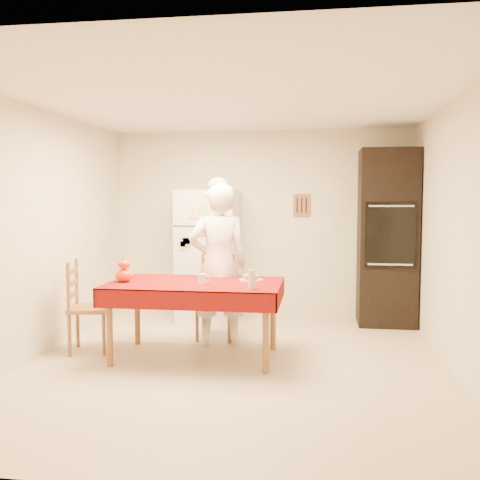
% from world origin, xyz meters
% --- Properties ---
extents(floor, '(4.50, 4.50, 0.00)m').
position_xyz_m(floor, '(0.00, 0.00, 0.00)').
color(floor, '#C0B28B').
rests_on(floor, ground).
extents(room_shell, '(4.02, 4.52, 2.51)m').
position_xyz_m(room_shell, '(0.00, 0.00, 1.62)').
color(room_shell, beige).
rests_on(room_shell, ground).
extents(refrigerator, '(0.75, 0.74, 1.70)m').
position_xyz_m(refrigerator, '(-0.65, 1.88, 0.85)').
color(refrigerator, white).
rests_on(refrigerator, floor).
extents(oven_cabinet, '(0.70, 0.62, 2.20)m').
position_xyz_m(oven_cabinet, '(1.63, 1.93, 1.10)').
color(oven_cabinet, black).
rests_on(oven_cabinet, floor).
extents(dining_table, '(1.70, 1.00, 0.76)m').
position_xyz_m(dining_table, '(-0.43, 0.17, 0.69)').
color(dining_table, brown).
rests_on(dining_table, floor).
extents(chair_far, '(0.43, 0.41, 0.95)m').
position_xyz_m(chair_far, '(-0.37, 0.99, 0.51)').
color(chair_far, brown).
rests_on(chair_far, floor).
extents(chair_left, '(0.48, 0.50, 0.95)m').
position_xyz_m(chair_left, '(-1.62, 0.22, 0.51)').
color(chair_left, brown).
rests_on(chair_left, floor).
extents(seated_woman, '(0.73, 0.58, 1.75)m').
position_xyz_m(seated_woman, '(-0.29, 0.68, 0.88)').
color(seated_woman, white).
rests_on(seated_woman, floor).
extents(coffee_mug, '(0.08, 0.08, 0.10)m').
position_xyz_m(coffee_mug, '(-0.33, 0.06, 0.81)').
color(coffee_mug, white).
rests_on(coffee_mug, dining_table).
extents(pumpkin_lower, '(0.17, 0.17, 0.13)m').
position_xyz_m(pumpkin_lower, '(-1.13, 0.09, 0.83)').
color(pumpkin_lower, '#D04004').
rests_on(pumpkin_lower, dining_table).
extents(pumpkin_upper, '(0.12, 0.12, 0.09)m').
position_xyz_m(pumpkin_upper, '(-1.13, 0.09, 0.94)').
color(pumpkin_upper, '#E93E05').
rests_on(pumpkin_upper, pumpkin_lower).
extents(wine_glass, '(0.07, 0.07, 0.18)m').
position_xyz_m(wine_glass, '(0.17, -0.13, 0.85)').
color(wine_glass, silver).
rests_on(wine_glass, dining_table).
extents(bread_plate, '(0.24, 0.24, 0.02)m').
position_xyz_m(bread_plate, '(0.11, 0.31, 0.77)').
color(bread_plate, white).
rests_on(bread_plate, dining_table).
extents(bread_loaf, '(0.18, 0.10, 0.06)m').
position_xyz_m(bread_loaf, '(0.11, 0.31, 0.81)').
color(bread_loaf, '#AB8354').
rests_on(bread_loaf, bread_plate).
extents(spice_jar_left, '(0.05, 0.05, 0.10)m').
position_xyz_m(spice_jar_left, '(-0.59, 1.93, 1.75)').
color(spice_jar_left, '#92601A').
rests_on(spice_jar_left, refrigerator).
extents(spice_jar_mid, '(0.05, 0.05, 0.10)m').
position_xyz_m(spice_jar_mid, '(-0.44, 1.93, 1.75)').
color(spice_jar_mid, brown).
rests_on(spice_jar_mid, refrigerator).
extents(spice_jar_right, '(0.05, 0.05, 0.10)m').
position_xyz_m(spice_jar_right, '(-0.44, 1.93, 1.75)').
color(spice_jar_right, brown).
rests_on(spice_jar_right, refrigerator).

